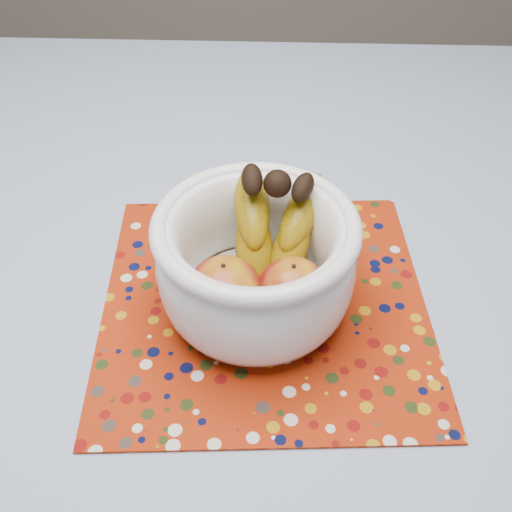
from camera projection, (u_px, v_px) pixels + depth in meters
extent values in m
plane|color=#2D2826|center=(218.00, 489.00, 1.36)|extent=(4.00, 4.00, 0.00)
cube|color=brown|center=(196.00, 257.00, 0.86)|extent=(1.20, 1.20, 0.04)
cylinder|color=brown|center=(22.00, 215.00, 1.52)|extent=(0.06, 0.06, 0.71)
cylinder|color=brown|center=(442.00, 225.00, 1.49)|extent=(0.06, 0.06, 0.71)
cube|color=#647CA7|center=(194.00, 244.00, 0.84)|extent=(1.32, 1.32, 0.01)
cube|color=#972208|center=(265.00, 302.00, 0.75)|extent=(0.43, 0.43, 0.00)
cylinder|color=white|center=(256.00, 303.00, 0.74)|extent=(0.12, 0.12, 0.01)
cylinder|color=white|center=(256.00, 297.00, 0.73)|extent=(0.17, 0.17, 0.01)
torus|color=white|center=(256.00, 226.00, 0.65)|extent=(0.23, 0.23, 0.02)
ellipsoid|color=maroon|center=(225.00, 290.00, 0.68)|extent=(0.09, 0.09, 0.08)
ellipsoid|color=maroon|center=(292.00, 289.00, 0.68)|extent=(0.08, 0.08, 0.07)
sphere|color=black|center=(277.00, 184.00, 0.69)|extent=(0.03, 0.03, 0.03)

